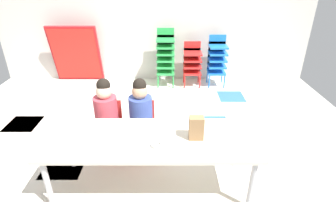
{
  "coord_description": "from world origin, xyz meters",
  "views": [
    {
      "loc": [
        0.26,
        -2.74,
        1.95
      ],
      "look_at": [
        0.25,
        -0.48,
        0.82
      ],
      "focal_mm": 28.09,
      "sensor_mm": 36.0,
      "label": 1
    }
  ],
  "objects": [
    {
      "name": "kid_chair_blue_stack",
      "position": [
        1.15,
        1.9,
        0.52
      ],
      "size": [
        0.32,
        0.3,
        0.92
      ],
      "color": "blue",
      "rests_on": "ground_plane"
    },
    {
      "name": "kid_chair_red_stack",
      "position": [
        0.7,
        1.9,
        0.46
      ],
      "size": [
        0.32,
        0.3,
        0.8
      ],
      "color": "red",
      "rests_on": "ground_plane"
    },
    {
      "name": "back_wall",
      "position": [
        0.0,
        2.26,
        1.25
      ],
      "size": [
        5.84,
        0.1,
        2.51
      ],
      "primitive_type": "cube",
      "color": "beige",
      "rests_on": "ground_plane"
    },
    {
      "name": "folded_activity_table",
      "position": [
        -1.47,
        2.06,
        0.54
      ],
      "size": [
        0.9,
        0.29,
        1.09
      ],
      "color": "red",
      "rests_on": "ground_plane"
    },
    {
      "name": "kid_chair_green_stack",
      "position": [
        0.21,
        1.9,
        0.58
      ],
      "size": [
        0.32,
        0.3,
        1.04
      ],
      "color": "green",
      "rests_on": "ground_plane"
    },
    {
      "name": "donut_powdered_on_plate",
      "position": [
        0.17,
        -0.87,
        0.6
      ],
      "size": [
        0.12,
        0.12,
        0.03
      ],
      "primitive_type": "torus",
      "color": "white",
      "rests_on": "craft_table"
    },
    {
      "name": "seated_child_near_camera",
      "position": [
        -0.44,
        -0.15,
        0.55
      ],
      "size": [
        0.33,
        0.33,
        0.92
      ],
      "color": "red",
      "rests_on": "ground_plane"
    },
    {
      "name": "craft_table",
      "position": [
        0.1,
        -0.73,
        0.53
      ],
      "size": [
        1.94,
        0.69,
        0.57
      ],
      "color": "beige",
      "rests_on": "ground_plane"
    },
    {
      "name": "seated_child_middle_seat",
      "position": [
        -0.05,
        -0.15,
        0.55
      ],
      "size": [
        0.32,
        0.31,
        0.92
      ],
      "color": "red",
      "rests_on": "ground_plane"
    },
    {
      "name": "ground_plane",
      "position": [
        -0.0,
        0.0,
        -0.01
      ],
      "size": [
        5.84,
        4.52,
        0.02
      ],
      "color": "silver"
    },
    {
      "name": "paper_plate_near_edge",
      "position": [
        0.17,
        -0.87,
        0.58
      ],
      "size": [
        0.18,
        0.18,
        0.01
      ],
      "primitive_type": "cylinder",
      "color": "white",
      "rests_on": "craft_table"
    },
    {
      "name": "paper_bag_brown",
      "position": [
        0.51,
        -0.74,
        0.68
      ],
      "size": [
        0.13,
        0.09,
        0.22
      ],
      "primitive_type": "cube",
      "color": "#9E754C",
      "rests_on": "craft_table"
    },
    {
      "name": "paper_plate_center_table",
      "position": [
        0.37,
        -0.86,
        0.58
      ],
      "size": [
        0.18,
        0.18,
        0.01
      ],
      "primitive_type": "cylinder",
      "color": "white",
      "rests_on": "craft_table"
    }
  ]
}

